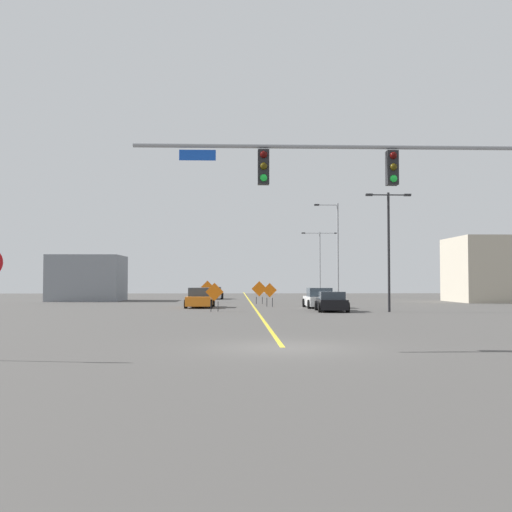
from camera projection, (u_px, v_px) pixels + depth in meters
ground at (283, 348)px, 17.94m from camera, size 152.07×152.07×0.00m
road_centre_stripe at (249, 301)px, 60.12m from camera, size 0.16×84.48×0.01m
traffic_signal_assembly at (391, 184)px, 18.25m from camera, size 11.86×0.44×6.75m
street_lamp_mid_left at (389, 241)px, 38.54m from camera, size 2.93×0.24×7.66m
street_lamp_near_left at (336, 248)px, 54.03m from camera, size 2.20×0.24×8.97m
street_lamp_far_right at (320, 258)px, 73.81m from camera, size 4.49×0.24×7.99m
construction_sign_median_near at (215, 293)px, 38.77m from camera, size 1.18×0.05×1.86m
construction_sign_right_lane at (259, 290)px, 51.74m from camera, size 1.33×0.07×1.96m
construction_sign_right_shoulder at (207, 289)px, 55.55m from camera, size 1.34×0.08×2.00m
construction_sign_left_shoulder at (270, 292)px, 46.00m from camera, size 1.11×0.07×1.82m
car_black_far at (332, 302)px, 39.01m from camera, size 2.13×4.10×1.29m
car_silver_mid at (214, 293)px, 65.18m from camera, size 2.09×3.89×1.31m
car_orange_near at (200, 298)px, 44.63m from camera, size 2.10×4.31×1.48m
car_white_distant at (319, 299)px, 44.04m from camera, size 2.08×4.15×1.47m
roadside_building_west at (88, 278)px, 59.39m from camera, size 6.81×6.04×4.47m
roadside_building_east at (487, 270)px, 56.56m from camera, size 6.38×7.28×6.07m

